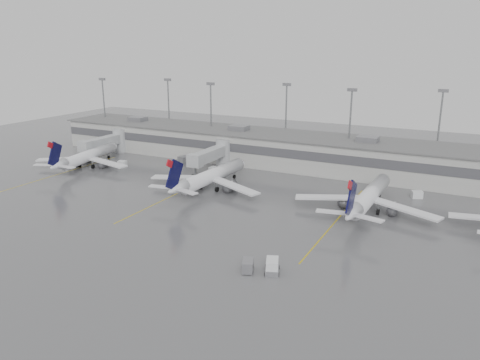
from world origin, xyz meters
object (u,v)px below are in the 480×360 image
at_px(jet_far_left, 86,156).
at_px(baggage_tug, 272,267).
at_px(jet_mid_right, 368,197).
at_px(jet_mid_left, 210,176).

relative_size(jet_far_left, baggage_tug, 8.12).
xyz_separation_m(jet_mid_right, baggage_tug, (-6.46, -30.98, -2.31)).
xyz_separation_m(jet_far_left, jet_mid_left, (38.42, -2.29, 0.12)).
distance_m(jet_mid_left, jet_mid_right, 34.05).
bearing_deg(baggage_tug, jet_mid_left, 111.87).
bearing_deg(baggage_tug, jet_far_left, 133.13).
relative_size(jet_mid_right, baggage_tug, 8.56).
distance_m(jet_far_left, jet_mid_left, 38.49).
bearing_deg(jet_far_left, baggage_tug, -35.90).
bearing_deg(jet_mid_right, jet_far_left, -179.24).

